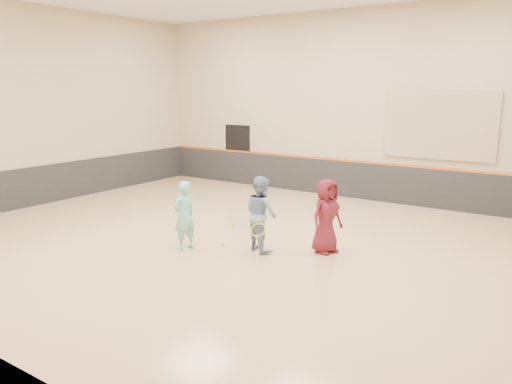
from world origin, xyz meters
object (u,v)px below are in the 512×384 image
Objects in this scene: instructor at (261,214)px; spare_racket at (266,198)px; girl at (184,216)px; young_man at (326,216)px.

instructor is 2.42× the size of spare_racket.
girl is at bearing -76.61° from spare_racket.
instructor is 5.21m from spare_racket.
spare_racket is at bearing 65.34° from young_man.
instructor reaches higher than spare_racket.
spare_racket is (-2.70, 4.39, -0.78)m from instructor.
instructor reaches higher than young_man.
young_man reaches higher than girl.
instructor is at bearing 136.75° from young_man.
girl is at bearing 139.14° from young_man.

